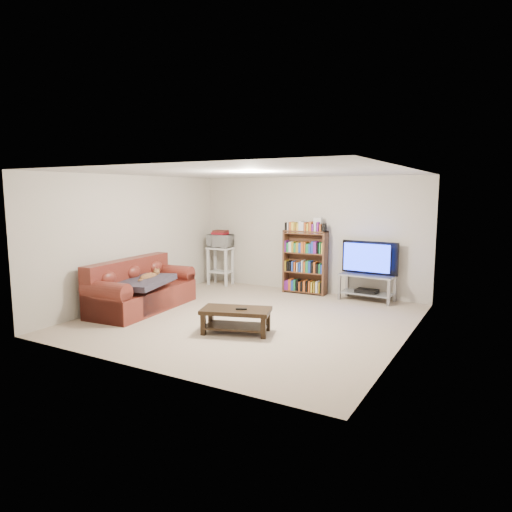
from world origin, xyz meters
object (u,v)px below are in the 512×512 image
Objects in this scene: tv_stand at (367,283)px; bookshelf at (305,261)px; sofa at (139,292)px; coffee_table at (236,316)px.

bookshelf is at bearing -177.85° from tv_stand.
sofa is at bearing -139.25° from tv_stand.
sofa reaches higher than tv_stand.
sofa is at bearing -130.48° from bookshelf.
coffee_table is 3.18m from tv_stand.
bookshelf reaches higher than tv_stand.
tv_stand is 0.80× the size of bookshelf.
tv_stand is (3.40, 2.62, 0.03)m from sofa.
tv_stand is at bearing 32.86° from sofa.
sofa is at bearing 152.65° from coffee_table.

